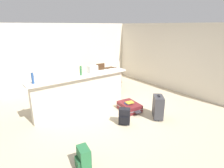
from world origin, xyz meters
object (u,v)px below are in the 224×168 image
at_px(bottle_green, 81,71).
at_px(backpack_green, 83,159).
at_px(bottle_blue, 33,78).
at_px(bottle_white, 119,65).
at_px(grocery_bag, 93,69).
at_px(dining_chair_far_side, 99,73).
at_px(backpack_black, 124,117).
at_px(suitcase_upright_charcoal, 158,107).
at_px(dining_chair_near_partition, 114,79).
at_px(book_stack, 129,103).
at_px(dining_table, 106,72).
at_px(suitcase_flat_maroon, 129,107).

height_order(bottle_green, backpack_green, bottle_green).
xyz_separation_m(bottle_blue, bottle_white, (2.56, -0.08, 0.00)).
bearing_deg(grocery_bag, backpack_green, -125.39).
xyz_separation_m(grocery_bag, backpack_green, (-1.51, -2.13, -0.99)).
bearing_deg(bottle_white, dining_chair_far_side, 75.92).
distance_m(backpack_black, suitcase_upright_charcoal, 0.98).
xyz_separation_m(dining_chair_near_partition, book_stack, (-0.62, -1.56, -0.26)).
height_order(grocery_bag, dining_table, grocery_bag).
height_order(bottle_blue, dining_chair_far_side, bottle_blue).
xyz_separation_m(dining_chair_near_partition, suitcase_upright_charcoal, (-0.29, -2.36, -0.19)).
relative_size(suitcase_flat_maroon, suitcase_upright_charcoal, 1.28).
xyz_separation_m(bottle_blue, dining_chair_near_partition, (2.99, 0.73, -0.70)).
bearing_deg(backpack_black, suitcase_upright_charcoal, -17.99).
xyz_separation_m(dining_chair_far_side, backpack_green, (-2.85, -3.87, -0.31)).
bearing_deg(bottle_green, suitcase_flat_maroon, -36.14).
xyz_separation_m(dining_chair_far_side, backpack_black, (-1.26, -3.12, -0.31)).
relative_size(dining_chair_near_partition, dining_chair_far_side, 1.00).
relative_size(bottle_white, dining_chair_far_side, 0.29).
xyz_separation_m(bottle_blue, suitcase_upright_charcoal, (2.69, -1.63, -0.88)).
bearing_deg(bottle_white, bottle_green, 175.99).
relative_size(dining_chair_near_partition, backpack_green, 2.21).
distance_m(dining_chair_near_partition, backpack_black, 2.42).
distance_m(bottle_blue, backpack_green, 2.32).
bearing_deg(dining_chair_far_side, bottle_white, -104.08).
bearing_deg(backpack_green, suitcase_upright_charcoal, 10.18).
xyz_separation_m(bottle_green, book_stack, (1.08, -0.84, -0.96)).
distance_m(dining_chair_far_side, suitcase_flat_maroon, 2.71).
bearing_deg(dining_chair_near_partition, dining_chair_far_side, 87.72).
height_order(suitcase_flat_maroon, suitcase_upright_charcoal, suitcase_upright_charcoal).
relative_size(grocery_bag, backpack_green, 0.62).
xyz_separation_m(grocery_bag, dining_table, (1.35, 1.25, -0.54)).
distance_m(bottle_blue, bottle_white, 2.56).
bearing_deg(grocery_bag, book_stack, -52.40).
bearing_deg(dining_table, suitcase_upright_charcoal, -96.76).
height_order(bottle_green, backpack_black, bottle_green).
xyz_separation_m(bottle_green, backpack_green, (-1.10, -2.09, -1.01)).
height_order(backpack_black, book_stack, backpack_black).
bearing_deg(dining_chair_far_side, suitcase_upright_charcoal, -95.61).
height_order(bottle_blue, bottle_green, bottle_blue).
bearing_deg(book_stack, bottle_white, 75.69).
relative_size(dining_chair_near_partition, suitcase_flat_maroon, 1.08).
xyz_separation_m(bottle_green, suitcase_flat_maroon, (1.12, -0.82, -1.10)).
bearing_deg(bottle_white, backpack_black, -122.46).
xyz_separation_m(bottle_green, bottle_white, (1.27, -0.09, 0.00)).
xyz_separation_m(bottle_white, dining_table, (0.48, 1.38, -0.57)).
xyz_separation_m(bottle_white, dining_chair_near_partition, (0.43, 0.81, -0.70)).
xyz_separation_m(bottle_green, dining_chair_far_side, (1.75, 1.78, -0.70)).
relative_size(dining_chair_far_side, suitcase_flat_maroon, 1.08).
xyz_separation_m(grocery_bag, suitcase_flat_maroon, (0.71, -0.86, -1.08)).
height_order(bottle_green, grocery_bag, bottle_green).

